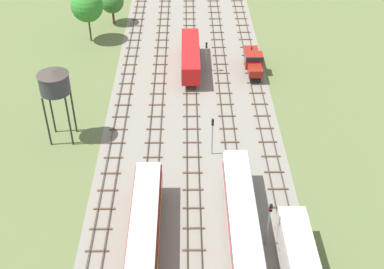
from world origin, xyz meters
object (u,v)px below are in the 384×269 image
object	(u,v)px
water_tower	(54,83)
signal_post_nearest	(212,132)
passenger_coach_centre_mid	(244,231)
freight_boxcar_centre_left_far	(191,56)
shunter_loco_centre_right_midfar	(253,61)
passenger_coach_left_near	(143,247)
signal_post_near	(269,219)
signal_post_mid	(206,53)

from	to	relation	value
water_tower	signal_post_nearest	distance (m)	20.24
passenger_coach_centre_mid	freight_boxcar_centre_left_far	xyz separation A→B (m)	(-4.93, 37.21, -0.16)
shunter_loco_centre_right_midfar	signal_post_nearest	world-z (taller)	signal_post_nearest
passenger_coach_left_near	shunter_loco_centre_right_midfar	size ratio (longest dim) A/B	2.60
signal_post_near	freight_boxcar_centre_left_far	bearing A→B (deg)	101.37
passenger_coach_centre_mid	signal_post_near	bearing A→B (deg)	10.22
shunter_loco_centre_right_midfar	signal_post_near	size ratio (longest dim) A/B	1.44
freight_boxcar_centre_left_far	passenger_coach_centre_mid	bearing A→B (deg)	-82.46
shunter_loco_centre_right_midfar	passenger_coach_left_near	bearing A→B (deg)	-111.12
passenger_coach_centre_mid	shunter_loco_centre_right_midfar	bearing A→B (deg)	82.26
freight_boxcar_centre_left_far	water_tower	bearing A→B (deg)	-132.80
shunter_loco_centre_right_midfar	freight_boxcar_centre_left_far	bearing A→B (deg)	174.64
passenger_coach_left_near	shunter_loco_centre_right_midfar	world-z (taller)	passenger_coach_left_near
freight_boxcar_centre_left_far	signal_post_near	distance (m)	37.52
passenger_coach_centre_mid	signal_post_nearest	distance (m)	15.58
signal_post_nearest	shunter_loco_centre_right_midfar	bearing A→B (deg)	70.52
signal_post_nearest	signal_post_near	distance (m)	15.70
signal_post_mid	signal_post_nearest	bearing A→B (deg)	-90.00
signal_post_near	signal_post_mid	bearing A→B (deg)	97.77
shunter_loco_centre_right_midfar	freight_boxcar_centre_left_far	world-z (taller)	freight_boxcar_centre_left_far
passenger_coach_left_near	passenger_coach_centre_mid	size ratio (longest dim) A/B	1.00
water_tower	signal_post_mid	world-z (taller)	water_tower
shunter_loco_centre_right_midfar	water_tower	xyz separation A→B (m)	(-26.68, -17.24, 6.40)
freight_boxcar_centre_left_far	signal_post_near	xyz separation A→B (m)	(7.40, -36.76, 1.26)
freight_boxcar_centre_left_far	signal_post_near	size ratio (longest dim) A/B	2.38
passenger_coach_centre_mid	water_tower	bearing A→B (deg)	138.79
passenger_coach_left_near	freight_boxcar_centre_left_far	bearing A→B (deg)	82.82
signal_post_near	signal_post_mid	world-z (taller)	signal_post_near
freight_boxcar_centre_left_far	signal_post_nearest	distance (m)	22.02
passenger_coach_centre_mid	signal_post_mid	xyz separation A→B (m)	(-2.47, 36.60, 0.66)
passenger_coach_centre_mid	water_tower	world-z (taller)	water_tower
shunter_loco_centre_right_midfar	water_tower	distance (m)	32.41
signal_post_mid	signal_post_near	bearing A→B (deg)	-82.23
passenger_coach_left_near	signal_post_near	world-z (taller)	signal_post_near
signal_post_nearest	signal_post_mid	bearing A→B (deg)	90.00
passenger_coach_left_near	shunter_loco_centre_right_midfar	distance (m)	41.09
shunter_loco_centre_right_midfar	signal_post_mid	distance (m)	7.52
signal_post_nearest	passenger_coach_left_near	bearing A→B (deg)	-113.05
signal_post_nearest	signal_post_mid	xyz separation A→B (m)	(0.00, 21.25, -0.23)
passenger_coach_left_near	freight_boxcar_centre_left_far	size ratio (longest dim) A/B	1.57
passenger_coach_left_near	signal_post_nearest	size ratio (longest dim) A/B	3.97
passenger_coach_centre_mid	signal_post_near	size ratio (longest dim) A/B	3.74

